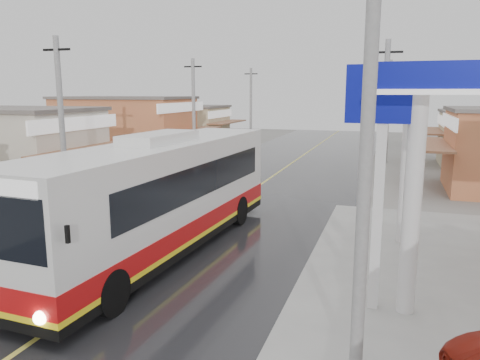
{
  "coord_description": "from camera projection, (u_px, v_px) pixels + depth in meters",
  "views": [
    {
      "loc": [
        7.45,
        -8.89,
        5.55
      ],
      "look_at": [
        1.8,
        8.38,
        2.12
      ],
      "focal_mm": 35.0,
      "sensor_mm": 36.0,
      "label": 1
    }
  ],
  "objects": [
    {
      "name": "tyre_stack",
      "position": [
        20.0,
        231.0,
        18.12
      ],
      "size": [
        0.88,
        0.88,
        0.45
      ],
      "color": "black",
      "rests_on": "ground"
    },
    {
      "name": "shopfronts_left",
      "position": [
        80.0,
        173.0,
        32.39
      ],
      "size": [
        11.0,
        44.0,
        5.2
      ],
      "primitive_type": null,
      "color": "tan",
      "rests_on": "ground"
    },
    {
      "name": "road",
      "position": [
        246.0,
        195.0,
        25.62
      ],
      "size": [
        12.0,
        90.0,
        0.02
      ],
      "primitive_type": "cube",
      "color": "black",
      "rests_on": "ground"
    },
    {
      "name": "ground",
      "position": [
        67.0,
        319.0,
        11.61
      ],
      "size": [
        120.0,
        120.0,
        0.0
      ],
      "primitive_type": "plane",
      "color": "slate",
      "rests_on": "ground"
    },
    {
      "name": "tricycle_near",
      "position": [
        26.0,
        194.0,
        21.56
      ],
      "size": [
        2.03,
        2.26,
        1.58
      ],
      "rotation": [
        0.0,
        0.0,
        0.39
      ],
      "color": "#26262D",
      "rests_on": "ground"
    },
    {
      "name": "utility_poles_right",
      "position": [
        379.0,
        204.0,
        23.48
      ],
      "size": [
        1.6,
        36.0,
        8.0
      ],
      "primitive_type": null,
      "color": "gray",
      "rests_on": "ground"
    },
    {
      "name": "cyclist",
      "position": [
        38.0,
        235.0,
        16.29
      ],
      "size": [
        1.01,
        1.86,
        1.91
      ],
      "rotation": [
        0.0,
        0.0,
        -0.23
      ],
      "color": "black",
      "rests_on": "ground"
    },
    {
      "name": "utility_poles_left",
      "position": [
        142.0,
        184.0,
        28.69
      ],
      "size": [
        1.6,
        50.0,
        8.0
      ],
      "primitive_type": null,
      "color": "gray",
      "rests_on": "ground"
    },
    {
      "name": "coach_bus",
      "position": [
        162.0,
        196.0,
        16.15
      ],
      "size": [
        3.65,
        13.51,
        4.18
      ],
      "rotation": [
        0.0,
        0.0,
        -0.05
      ],
      "color": "silver",
      "rests_on": "road"
    },
    {
      "name": "centre_line",
      "position": [
        246.0,
        194.0,
        25.62
      ],
      "size": [
        0.15,
        90.0,
        0.01
      ],
      "primitive_type": "cube",
      "color": "#D8CC4C",
      "rests_on": "road"
    },
    {
      "name": "second_bus",
      "position": [
        172.0,
        163.0,
        26.74
      ],
      "size": [
        2.67,
        8.8,
        2.89
      ],
      "rotation": [
        0.0,
        0.0,
        0.04
      ],
      "color": "silver",
      "rests_on": "road"
    },
    {
      "name": "tricycle_far",
      "position": [
        47.0,
        186.0,
        23.52
      ],
      "size": [
        1.73,
        2.23,
        1.52
      ],
      "rotation": [
        0.0,
        0.0,
        -0.25
      ],
      "color": "#26262D",
      "rests_on": "ground"
    }
  ]
}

